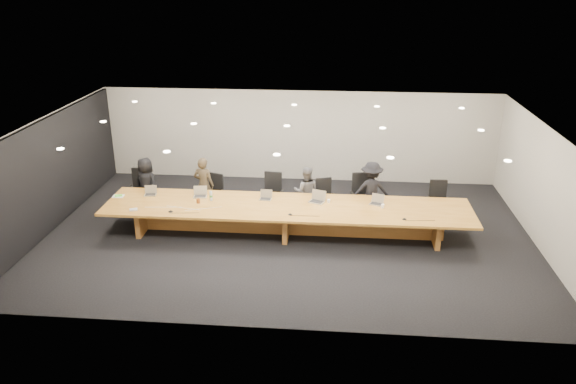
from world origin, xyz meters
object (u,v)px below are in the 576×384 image
at_px(chair_mid_left, 272,194).
at_px(paper_cup_near, 329,201).
at_px(chair_far_left, 140,190).
at_px(laptop_c, 265,195).
at_px(chair_mid_right, 326,198).
at_px(person_c, 306,191).
at_px(person_a, 146,184).
at_px(conference_table, 287,215).
at_px(laptop_d, 317,197).
at_px(water_bottle, 211,196).
at_px(person_b, 204,185).
at_px(paper_cup_far, 383,206).
at_px(laptop_b, 200,192).
at_px(chair_far_right, 439,201).
at_px(chair_right, 363,196).
at_px(amber_mug, 198,201).
at_px(mic_center, 290,214).
at_px(mic_right, 404,219).
at_px(laptop_a, 150,191).
at_px(av_box, 133,210).
at_px(laptop_e, 376,200).
at_px(mic_left, 171,211).
at_px(chair_left, 213,192).
at_px(person_d, 371,191).

distance_m(chair_mid_left, paper_cup_near, 1.83).
bearing_deg(chair_far_left, laptop_c, -16.32).
distance_m(chair_mid_right, person_c, 0.55).
relative_size(chair_far_left, person_a, 0.78).
height_order(conference_table, person_a, person_a).
bearing_deg(laptop_d, water_bottle, -156.00).
xyz_separation_m(chair_mid_right, person_b, (-3.27, 0.00, 0.26)).
bearing_deg(person_a, paper_cup_far, -169.69).
bearing_deg(laptop_b, chair_far_right, -0.17).
height_order(chair_mid_left, paper_cup_far, chair_mid_left).
height_order(chair_right, person_b, person_b).
distance_m(conference_table, amber_mug, 2.23).
relative_size(person_a, mic_center, 13.81).
height_order(chair_far_left, laptop_c, chair_far_left).
relative_size(chair_mid_right, mic_center, 9.72).
height_order(chair_mid_right, laptop_b, chair_mid_right).
bearing_deg(amber_mug, chair_right, 16.27).
distance_m(chair_right, mic_right, 1.96).
bearing_deg(person_b, conference_table, 164.54).
distance_m(person_b, laptop_a, 1.45).
relative_size(conference_table, chair_mid_left, 7.98).
bearing_deg(av_box, laptop_e, -13.41).
bearing_deg(paper_cup_near, laptop_a, 178.75).
distance_m(laptop_b, paper_cup_far, 4.60).
bearing_deg(chair_mid_left, amber_mug, -138.21).
bearing_deg(mic_center, person_b, 145.42).
xyz_separation_m(conference_table, mic_right, (2.79, -0.55, 0.24)).
bearing_deg(laptop_a, person_b, 25.19).
height_order(chair_far_right, laptop_a, chair_far_right).
bearing_deg(paper_cup_near, chair_right, 45.53).
distance_m(chair_far_left, chair_mid_right, 5.06).
distance_m(chair_far_left, mic_left, 2.29).
height_order(paper_cup_near, mic_right, paper_cup_near).
distance_m(conference_table, mic_right, 2.85).
distance_m(conference_table, laptop_a, 3.60).
bearing_deg(chair_far_right, laptop_a, -176.02).
distance_m(paper_cup_near, mic_right, 1.96).
distance_m(laptop_e, water_bottle, 4.12).
bearing_deg(paper_cup_far, mic_left, -172.29).
height_order(person_a, person_c, person_a).
xyz_separation_m(chair_left, laptop_a, (-1.42, -0.93, 0.36)).
bearing_deg(amber_mug, person_d, 14.88).
xyz_separation_m(person_b, laptop_e, (4.53, -0.89, 0.10)).
bearing_deg(amber_mug, person_b, 96.46).
bearing_deg(av_box, laptop_a, 62.37).
relative_size(amber_mug, paper_cup_far, 1.25).
height_order(person_b, person_d, person_d).
relative_size(person_d, mic_right, 14.81).
bearing_deg(chair_mid_left, chair_far_left, -174.12).
bearing_deg(water_bottle, laptop_b, 148.09).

